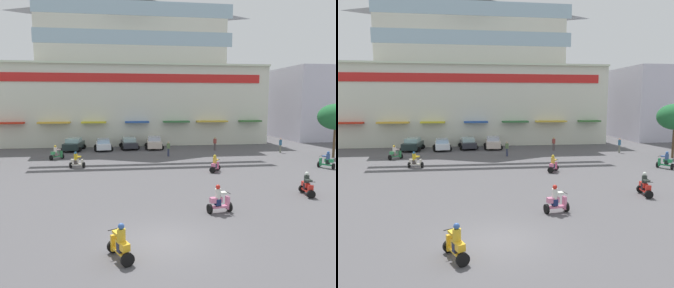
% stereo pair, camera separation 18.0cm
% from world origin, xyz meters
% --- Properties ---
extents(ground_plane, '(128.00, 128.00, 0.00)m').
position_xyz_m(ground_plane, '(0.00, 13.00, 0.00)').
color(ground_plane, '#525154').
extents(colonial_building, '(36.83, 18.61, 20.95)m').
position_xyz_m(colonial_building, '(-0.00, 36.79, 9.30)').
color(colonial_building, beige).
rests_on(colonial_building, ground).
extents(flank_building_right, '(11.18, 11.40, 11.19)m').
position_xyz_m(flank_building_right, '(29.22, 36.09, 5.60)').
color(flank_building_right, silver).
rests_on(flank_building_right, ground).
extents(parked_car_0, '(2.66, 4.18, 1.52)m').
position_xyz_m(parked_car_0, '(-7.59, 27.23, 0.77)').
color(parked_car_0, '#1B2827').
rests_on(parked_car_0, ground).
extents(parked_car_1, '(2.52, 4.00, 1.38)m').
position_xyz_m(parked_car_1, '(-4.06, 27.01, 0.71)').
color(parked_car_1, white).
rests_on(parked_car_1, ground).
extents(parked_car_2, '(2.58, 4.41, 1.41)m').
position_xyz_m(parked_car_2, '(-0.90, 27.96, 0.72)').
color(parked_car_2, '#272930').
rests_on(parked_car_2, ground).
extents(parked_car_3, '(2.47, 4.26, 1.53)m').
position_xyz_m(parked_car_3, '(2.23, 27.51, 0.78)').
color(parked_car_3, beige).
rests_on(parked_car_3, ground).
extents(scooter_rider_0, '(1.25, 1.44, 1.56)m').
position_xyz_m(scooter_rider_0, '(16.45, 13.32, 0.64)').
color(scooter_rider_0, black).
rests_on(scooter_rider_0, ground).
extents(scooter_rider_1, '(1.38, 0.70, 1.50)m').
position_xyz_m(scooter_rider_1, '(-5.82, 16.56, 0.61)').
color(scooter_rider_1, black).
rests_on(scooter_rider_1, ground).
extents(scooter_rider_3, '(0.71, 1.49, 1.52)m').
position_xyz_m(scooter_rider_3, '(9.97, 5.64, 0.62)').
color(scooter_rider_3, black).
rests_on(scooter_rider_3, ground).
extents(scooter_rider_4, '(1.40, 0.74, 1.56)m').
position_xyz_m(scooter_rider_4, '(3.46, 3.25, 0.65)').
color(scooter_rider_4, black).
rests_on(scooter_rider_4, ground).
extents(scooter_rider_5, '(1.42, 1.34, 1.51)m').
position_xyz_m(scooter_rider_5, '(-8.49, 21.22, 0.63)').
color(scooter_rider_5, black).
rests_on(scooter_rider_5, ground).
extents(scooter_rider_6, '(1.07, 1.56, 1.49)m').
position_xyz_m(scooter_rider_6, '(-1.81, -1.39, 0.61)').
color(scooter_rider_6, black).
rests_on(scooter_rider_6, ground).
extents(scooter_rider_7, '(1.24, 1.42, 1.50)m').
position_xyz_m(scooter_rider_7, '(6.09, 13.23, 0.60)').
color(scooter_rider_7, black).
rests_on(scooter_rider_7, ground).
extents(pedestrian_0, '(0.37, 0.37, 1.72)m').
position_xyz_m(pedestrian_0, '(16.57, 22.32, 0.99)').
color(pedestrian_0, slate).
rests_on(pedestrian_0, ground).
extents(pedestrian_1, '(0.47, 0.47, 1.63)m').
position_xyz_m(pedestrian_1, '(3.24, 21.62, 0.93)').
color(pedestrian_1, '#2E334E').
rests_on(pedestrian_1, ground).
extents(pedestrian_2, '(0.52, 0.52, 1.64)m').
position_xyz_m(pedestrian_2, '(9.43, 24.94, 0.93)').
color(pedestrian_2, '#524748').
rests_on(pedestrian_2, ground).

